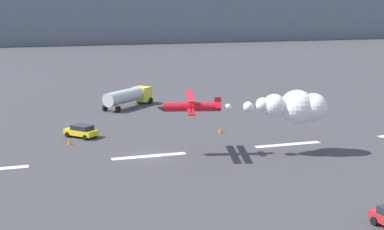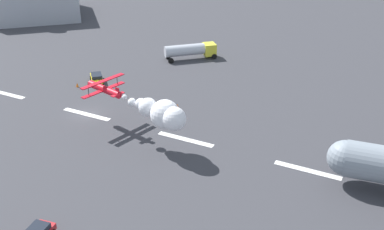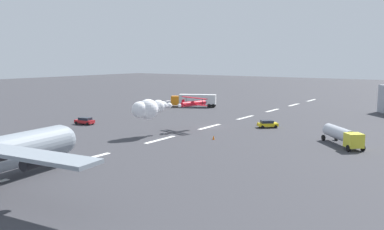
{
  "view_description": "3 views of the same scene",
  "coord_description": "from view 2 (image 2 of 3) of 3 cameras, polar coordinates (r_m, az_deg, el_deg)",
  "views": [
    {
      "loc": [
        -11.91,
        -53.95,
        15.92
      ],
      "look_at": [
        4.44,
        -1.02,
        4.38
      ],
      "focal_mm": 50.59,
      "sensor_mm": 36.0,
      "label": 1
    },
    {
      "loc": [
        41.65,
        -48.24,
        31.16
      ],
      "look_at": [
        17.2,
        0.0,
        3.81
      ],
      "focal_mm": 44.59,
      "sensor_mm": 36.0,
      "label": 2
    },
    {
      "loc": [
        70.26,
        44.23,
        14.24
      ],
      "look_at": [
        10.12,
        2.56,
        3.88
      ],
      "focal_mm": 37.63,
      "sensor_mm": 36.0,
      "label": 3
    }
  ],
  "objects": [
    {
      "name": "runway_stripe_3",
      "position": [
        81.55,
        -21.48,
        2.41
      ],
      "size": [
        8.0,
        0.9,
        0.01
      ],
      "primitive_type": "cube",
      "color": "white",
      "rests_on": "ground"
    },
    {
      "name": "hangar_building",
      "position": [
        125.07,
        -18.24,
        12.98
      ],
      "size": [
        27.57,
        27.53,
        9.98
      ],
      "color": "#9EA3AD",
      "rests_on": "ground"
    },
    {
      "name": "stunt_biplane_red",
      "position": [
        58.43,
        -3.85,
        0.3
      ],
      "size": [
        17.62,
        8.19,
        3.69
      ],
      "color": "red"
    },
    {
      "name": "traffic_cone_far",
      "position": [
        70.89,
        -1.76,
        1.07
      ],
      "size": [
        0.44,
        0.44,
        0.75
      ],
      "primitive_type": "cone",
      "color": "orange",
      "rests_on": "ground"
    },
    {
      "name": "runway_stripe_6",
      "position": [
        58.15,
        13.66,
        -6.44
      ],
      "size": [
        8.0,
        0.9,
        0.01
      ],
      "primitive_type": "cube",
      "color": "white",
      "rests_on": "ground"
    },
    {
      "name": "ground_plane",
      "position": [
        70.94,
        -12.49,
        0.09
      ],
      "size": [
        440.0,
        440.0,
        0.0
      ],
      "primitive_type": "plane",
      "color": "#38383D",
      "rests_on": "ground"
    },
    {
      "name": "fuel_tanker_truck",
      "position": [
        90.08,
        -0.11,
        7.77
      ],
      "size": [
        8.78,
        8.36,
        2.9
      ],
      "color": "yellow",
      "rests_on": "ground"
    },
    {
      "name": "airport_staff_sedan",
      "position": [
        81.42,
        -11.34,
        4.39
      ],
      "size": [
        4.03,
        4.18,
        1.52
      ],
      "color": "yellow",
      "rests_on": "ground"
    },
    {
      "name": "runway_stripe_5",
      "position": [
        62.79,
        -0.77,
        -2.92
      ],
      "size": [
        8.0,
        0.9,
        0.01
      ],
      "primitive_type": "cube",
      "color": "white",
      "rests_on": "ground"
    },
    {
      "name": "runway_stripe_4",
      "position": [
        70.94,
        -12.49,
        0.09
      ],
      "size": [
        8.0,
        0.9,
        0.01
      ],
      "primitive_type": "cube",
      "color": "white",
      "rests_on": "ground"
    },
    {
      "name": "traffic_cone_near",
      "position": [
        80.42,
        -13.57,
        3.53
      ],
      "size": [
        0.44,
        0.44,
        0.75
      ],
      "primitive_type": "cone",
      "color": "orange",
      "rests_on": "ground"
    }
  ]
}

